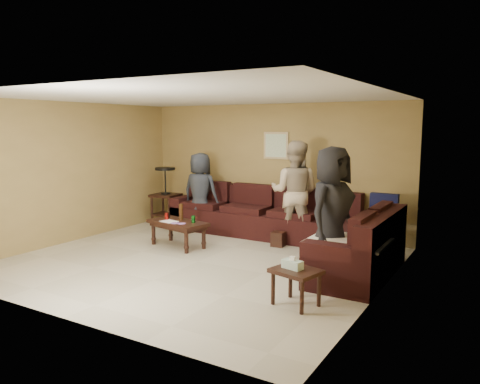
{
  "coord_description": "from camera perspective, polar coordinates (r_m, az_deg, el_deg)",
  "views": [
    {
      "loc": [
        4.1,
        -5.69,
        2.07
      ],
      "look_at": [
        0.25,
        0.85,
        1.0
      ],
      "focal_mm": 35.0,
      "sensor_mm": 36.0,
      "label": 1
    }
  ],
  "objects": [
    {
      "name": "room",
      "position": [
        7.03,
        -5.3,
        4.67
      ],
      "size": [
        5.6,
        5.5,
        2.5
      ],
      "color": "#BCB59F",
      "rests_on": "ground"
    },
    {
      "name": "sectional_sofa",
      "position": [
        8.11,
        5.85,
        -4.44
      ],
      "size": [
        4.65,
        2.9,
        0.97
      ],
      "color": "black",
      "rests_on": "ground"
    },
    {
      "name": "coffee_table",
      "position": [
        8.16,
        -7.58,
        -4.0
      ],
      "size": [
        1.16,
        0.74,
        0.73
      ],
      "rotation": [
        0.0,
        0.0,
        -0.21
      ],
      "color": "black",
      "rests_on": "ground"
    },
    {
      "name": "person_right",
      "position": [
        6.44,
        11.09,
        -2.55
      ],
      "size": [
        0.73,
        0.97,
        1.81
      ],
      "primitive_type": "imported",
      "rotation": [
        0.0,
        0.0,
        1.39
      ],
      "color": "black",
      "rests_on": "ground"
    },
    {
      "name": "person_middle",
      "position": [
        8.32,
        6.66,
        -0.03
      ],
      "size": [
        0.99,
        0.83,
        1.82
      ],
      "primitive_type": "imported",
      "rotation": [
        0.0,
        0.0,
        3.32
      ],
      "color": "tan",
      "rests_on": "ground"
    },
    {
      "name": "end_table_left",
      "position": [
        10.07,
        -9.06,
        -0.29
      ],
      "size": [
        0.58,
        0.58,
        1.21
      ],
      "rotation": [
        0.0,
        0.0,
        0.11
      ],
      "color": "black",
      "rests_on": "ground"
    },
    {
      "name": "person_left",
      "position": [
        9.31,
        -4.85,
        0.02
      ],
      "size": [
        0.8,
        0.56,
        1.56
      ],
      "primitive_type": "imported",
      "rotation": [
        0.0,
        0.0,
        3.22
      ],
      "color": "#272C36",
      "rests_on": "ground"
    },
    {
      "name": "waste_bin",
      "position": [
        8.18,
        4.69,
        -5.74
      ],
      "size": [
        0.23,
        0.23,
        0.26
      ],
      "primitive_type": "cube",
      "rotation": [
        0.0,
        0.0,
        0.06
      ],
      "color": "black",
      "rests_on": "ground"
    },
    {
      "name": "side_table_right",
      "position": [
        5.52,
        6.77,
        -9.86
      ],
      "size": [
        0.61,
        0.54,
        0.58
      ],
      "rotation": [
        0.0,
        0.0,
        -0.25
      ],
      "color": "black",
      "rests_on": "ground"
    },
    {
      "name": "wall_art",
      "position": [
        9.1,
        4.41,
        5.67
      ],
      "size": [
        0.52,
        0.04,
        0.52
      ],
      "color": "tan",
      "rests_on": "ground"
    }
  ]
}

